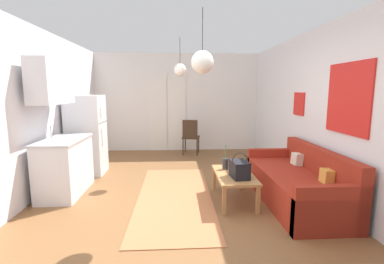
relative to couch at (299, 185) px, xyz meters
name	(u,v)px	position (x,y,z in m)	size (l,w,h in m)	color
ground_plane	(180,213)	(-1.76, -0.17, -0.32)	(4.96, 8.37, 0.10)	brown
wall_back	(177,103)	(-1.78, 3.76, 1.03)	(4.56, 0.13, 2.62)	white
wall_right	(343,115)	(0.47, -0.17, 1.04)	(0.12, 7.97, 2.62)	silver
wall_left	(3,117)	(-4.00, -0.17, 1.04)	(0.12, 7.97, 2.62)	silver
area_rug	(175,197)	(-1.84, 0.31, -0.27)	(1.13, 2.86, 0.01)	#B26B42
couch	(299,185)	(0.00, 0.00, 0.00)	(0.87, 2.02, 0.81)	maroon
coffee_table	(234,177)	(-0.95, 0.11, 0.09)	(0.54, 1.01, 0.42)	#A87542
bamboo_vase	(225,164)	(-1.04, 0.36, 0.23)	(0.09, 0.09, 0.39)	#2D2D33
handbag	(239,169)	(-0.92, -0.08, 0.27)	(0.25, 0.35, 0.36)	black
refrigerator	(87,135)	(-3.57, 1.65, 0.50)	(0.68, 0.62, 1.55)	white
kitchen_counter	(61,143)	(-3.61, 0.58, 0.55)	(0.58, 1.12, 2.11)	silver
accent_chair	(191,135)	(-1.44, 3.13, 0.23)	(0.49, 0.47, 0.91)	#382619
pendant_lamp_near	(202,62)	(-1.47, -0.33, 1.71)	(0.28, 0.28, 0.78)	black
pendant_lamp_far	(180,70)	(-1.72, 1.52, 1.76)	(0.23, 0.23, 0.71)	black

